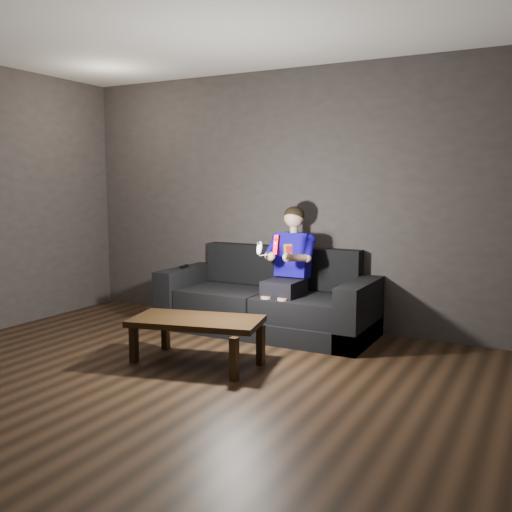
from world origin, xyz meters
The scene contains 9 objects.
floor centered at (0.00, 0.00, 0.00)m, with size 5.00×5.00×0.00m, color black.
back_wall centered at (0.00, 2.50, 1.35)m, with size 5.00×0.04×2.70m, color #332E2D.
ceiling centered at (0.00, 0.00, 2.70)m, with size 5.00×5.00×0.02m, color silver.
sofa centered at (0.00, 2.11, 0.28)m, with size 2.20×0.95×0.85m.
child centered at (0.25, 2.06, 0.75)m, with size 0.50×0.61×1.22m.
wii_remote_red centered at (0.34, 1.58, 0.96)m, with size 0.05×0.07×0.18m.
nunchuk_white centered at (0.17, 1.59, 0.92)m, with size 0.06×0.08×0.13m.
wii_remote_black centered at (-0.99, 2.03, 0.61)m, with size 0.08×0.17×0.03m.
coffee_table centered at (-0.04, 0.84, 0.34)m, with size 1.18×0.78×0.39m.
Camera 1 is at (2.58, -3.04, 1.51)m, focal length 40.00 mm.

